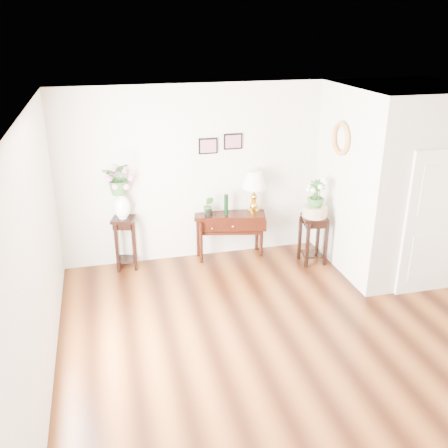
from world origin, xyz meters
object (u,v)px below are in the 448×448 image
object	(u,v)px
console_table	(230,235)
table_lamp	(254,191)
plant_stand_a	(125,243)
plant_stand_b	(313,239)

from	to	relation	value
console_table	table_lamp	xyz separation A→B (m)	(0.40, 0.00, 0.73)
console_table	table_lamp	bearing A→B (deg)	13.01
plant_stand_a	plant_stand_b	world-z (taller)	plant_stand_a
table_lamp	plant_stand_b	distance (m)	1.22
table_lamp	plant_stand_b	bearing A→B (deg)	-32.52
table_lamp	plant_stand_a	size ratio (longest dim) A/B	0.82
plant_stand_a	plant_stand_b	bearing A→B (deg)	-10.30
console_table	table_lamp	size ratio (longest dim) A/B	1.64
table_lamp	console_table	bearing A→B (deg)	180.00
table_lamp	plant_stand_b	xyz separation A→B (m)	(0.84, -0.53, -0.71)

